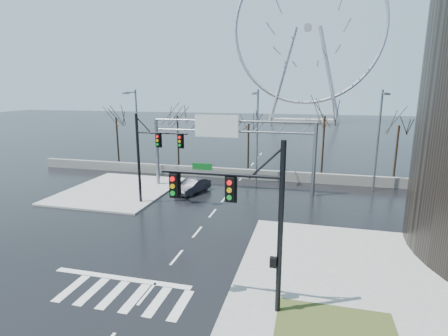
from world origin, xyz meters
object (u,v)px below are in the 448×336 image
(signal_mast_near, at_px, (250,210))
(car, at_px, (193,186))
(signal_mast_far, at_px, (150,151))
(ferris_wheel, at_px, (308,34))
(sign_gantry, at_px, (228,139))

(signal_mast_near, height_order, car, signal_mast_near)
(signal_mast_far, bearing_deg, ferris_wheel, 82.80)
(signal_mast_near, relative_size, car, 1.92)
(ferris_wheel, bearing_deg, signal_mast_far, -97.20)
(signal_mast_near, height_order, signal_mast_far, same)
(ferris_wheel, bearing_deg, signal_mast_near, -89.92)
(signal_mast_far, bearing_deg, signal_mast_near, -49.74)
(signal_mast_near, distance_m, ferris_wheel, 101.29)
(signal_mast_near, relative_size, signal_mast_far, 1.00)
(ferris_wheel, bearing_deg, car, -95.91)
(signal_mast_far, bearing_deg, sign_gantry, 47.53)
(signal_mast_near, xyz_separation_m, sign_gantry, (-5.52, 19.00, 0.31))
(ferris_wheel, distance_m, car, 86.08)
(signal_mast_near, distance_m, car, 19.72)
(sign_gantry, height_order, car, sign_gantry)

